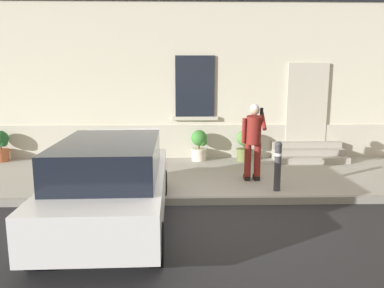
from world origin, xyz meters
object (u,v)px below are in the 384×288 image
(person_on_phone, at_px, (253,137))
(planter_terracotta, at_px, (1,145))
(bollard_near_person, at_px, (278,164))
(planter_charcoal, at_px, (99,146))
(planter_olive, at_px, (245,145))
(planter_cream, at_px, (199,144))
(hatchback_car_white, at_px, (111,182))

(person_on_phone, distance_m, planter_terracotta, 6.97)
(bollard_near_person, relative_size, planter_charcoal, 1.22)
(planter_olive, bearing_deg, planter_cream, 177.14)
(planter_terracotta, xyz_separation_m, planter_charcoal, (2.75, -0.24, 0.00))
(planter_charcoal, height_order, planter_olive, same)
(bollard_near_person, distance_m, planter_terracotta, 7.57)
(planter_terracotta, bearing_deg, planter_olive, -0.82)
(planter_terracotta, height_order, planter_charcoal, same)
(person_on_phone, distance_m, planter_charcoal, 4.33)
(planter_cream, distance_m, planter_olive, 1.26)
(planter_charcoal, bearing_deg, person_on_phone, -26.01)
(planter_cream, height_order, planter_olive, same)
(bollard_near_person, distance_m, person_on_phone, 0.96)
(bollard_near_person, xyz_separation_m, planter_charcoal, (-4.24, 2.65, -0.11))
(planter_terracotta, height_order, planter_cream, same)
(hatchback_car_white, relative_size, person_on_phone, 2.34)
(hatchback_car_white, relative_size, planter_terracotta, 4.77)
(bollard_near_person, height_order, planter_terracotta, bollard_near_person)
(planter_terracotta, xyz_separation_m, planter_olive, (6.76, -0.10, 0.00))
(planter_olive, bearing_deg, hatchback_car_white, -124.39)
(planter_charcoal, distance_m, planter_cream, 2.76)
(planter_cream, relative_size, planter_olive, 1.00)
(bollard_near_person, distance_m, planter_olive, 2.81)
(hatchback_car_white, relative_size, bollard_near_person, 3.93)
(hatchback_car_white, height_order, planter_charcoal, hatchback_car_white)
(person_on_phone, xyz_separation_m, planter_olive, (0.15, 2.03, -0.55))
(person_on_phone, height_order, planter_charcoal, person_on_phone)
(planter_charcoal, height_order, planter_cream, same)
(hatchback_car_white, xyz_separation_m, planter_olive, (2.92, 4.27, -0.18))
(bollard_near_person, bearing_deg, hatchback_car_white, -154.91)
(hatchback_car_white, xyz_separation_m, planter_cream, (1.66, 4.33, -0.18))
(hatchback_car_white, bearing_deg, planter_charcoal, 104.78)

